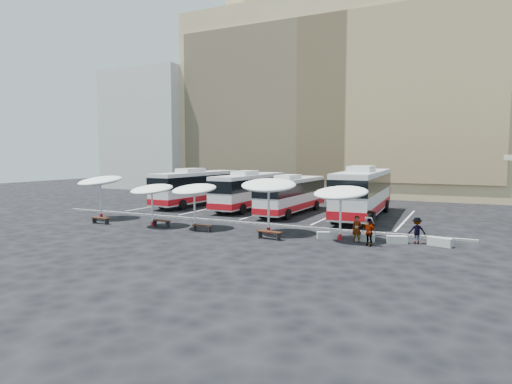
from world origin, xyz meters
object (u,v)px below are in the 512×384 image
at_px(sunshade_1, 152,189).
at_px(wood_bench_3, 269,233).
at_px(passenger_1, 370,223).
at_px(conc_bench_3, 440,242).
at_px(bus_0, 197,186).
at_px(passenger_0, 357,229).
at_px(passenger_2, 369,232).
at_px(bus_2, 292,194).
at_px(sunshade_3, 269,185).
at_px(wood_bench_0, 101,219).
at_px(sunshade_0, 100,181).
at_px(sunshade_4, 341,193).
at_px(passenger_3, 417,231).
at_px(wood_bench_1, 161,222).
at_px(bus_1, 250,189).
at_px(conc_bench_0, 327,235).
at_px(bus_3, 363,191).
at_px(conc_bench_1, 365,238).
at_px(wood_bench_2, 202,227).
at_px(conc_bench_2, 397,240).

bearing_deg(sunshade_1, wood_bench_3, -3.52).
bearing_deg(passenger_1, conc_bench_3, -153.17).
bearing_deg(bus_0, passenger_1, -22.83).
distance_m(passenger_0, passenger_2, 1.15).
height_order(bus_0, bus_2, bus_0).
xyz_separation_m(sunshade_3, passenger_1, (6.14, 2.22, -2.38)).
distance_m(bus_0, wood_bench_0, 13.39).
height_order(bus_2, passenger_2, bus_2).
bearing_deg(sunshade_0, sunshade_4, -0.36).
height_order(bus_0, passenger_3, bus_0).
relative_size(wood_bench_1, passenger_0, 1.00).
bearing_deg(passenger_2, wood_bench_0, -155.74).
height_order(sunshade_1, wood_bench_1, sunshade_1).
relative_size(wood_bench_1, passenger_3, 1.02).
relative_size(sunshade_3, sunshade_4, 1.14).
xyz_separation_m(sunshade_0, wood_bench_1, (6.92, -1.00, -2.71)).
xyz_separation_m(bus_1, conc_bench_0, (11.03, -11.11, -1.66)).
xyz_separation_m(wood_bench_0, passenger_1, (19.21, 4.18, 0.46)).
bearing_deg(wood_bench_1, passenger_2, -0.01).
bearing_deg(bus_2, bus_3, 6.53).
bearing_deg(conc_bench_1, conc_bench_0, -171.65).
relative_size(bus_3, sunshade_4, 3.50).
distance_m(sunshade_3, conc_bench_3, 10.85).
height_order(sunshade_3, wood_bench_0, sunshade_3).
xyz_separation_m(bus_2, sunshade_0, (-12.86, -9.69, 1.30)).
distance_m(bus_1, passenger_1, 15.86).
distance_m(conc_bench_1, passenger_2, 1.46).
bearing_deg(wood_bench_0, passenger_0, 5.17).
xyz_separation_m(bus_3, passenger_2, (2.75, -11.27, -1.40)).
relative_size(bus_3, wood_bench_2, 9.45).
bearing_deg(conc_bench_1, bus_2, 131.75).
bearing_deg(conc_bench_0, conc_bench_1, 8.35).
height_order(bus_3, passenger_2, bus_3).
xyz_separation_m(bus_2, bus_3, (6.13, 0.57, 0.42)).
bearing_deg(conc_bench_3, passenger_3, 174.54).
bearing_deg(conc_bench_0, wood_bench_0, -173.77).
relative_size(passenger_1, passenger_3, 1.06).
relative_size(bus_3, conc_bench_2, 11.68).
bearing_deg(bus_3, wood_bench_0, -147.04).
bearing_deg(conc_bench_2, wood_bench_0, -173.38).
bearing_deg(bus_1, wood_bench_1, -95.54).
height_order(bus_0, conc_bench_1, bus_0).
height_order(bus_2, passenger_0, bus_2).
bearing_deg(bus_3, sunshade_0, -154.24).
distance_m(wood_bench_1, passenger_0, 14.01).
distance_m(bus_1, passenger_0, 17.17).
height_order(bus_1, conc_bench_0, bus_1).
distance_m(wood_bench_0, conc_bench_0, 17.19).
distance_m(sunshade_3, conc_bench_0, 5.00).
relative_size(sunshade_3, passenger_2, 2.80).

